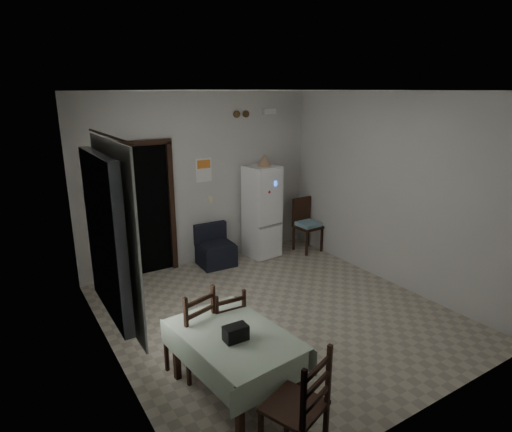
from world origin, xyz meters
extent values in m
plane|color=#ABA08B|center=(0.00, 0.00, 0.00)|extent=(4.50, 4.50, 0.00)
cube|color=black|center=(-1.05, 2.46, 1.05)|extent=(0.90, 0.45, 2.10)
cube|color=black|center=(-1.54, 2.22, 1.05)|extent=(0.08, 0.10, 2.18)
cube|color=black|center=(-0.56, 2.22, 1.05)|extent=(0.08, 0.10, 2.18)
cube|color=black|center=(-1.05, 2.22, 2.14)|extent=(1.06, 0.10, 0.08)
cube|color=silver|center=(-2.15, -0.20, 1.55)|extent=(0.10, 1.20, 1.60)
cube|color=silver|center=(-2.04, -0.20, 1.55)|extent=(0.02, 1.45, 1.85)
cylinder|color=black|center=(-2.03, -0.20, 2.50)|extent=(0.02, 1.60, 0.02)
cube|color=white|center=(0.05, 2.24, 1.62)|extent=(0.28, 0.02, 0.40)
cube|color=orange|center=(0.05, 2.23, 1.72)|extent=(0.24, 0.01, 0.14)
cube|color=beige|center=(0.15, 2.24, 1.10)|extent=(0.08, 0.02, 0.12)
cylinder|color=brown|center=(0.70, 2.23, 2.52)|extent=(0.12, 0.03, 0.12)
cylinder|color=brown|center=(0.88, 2.23, 2.52)|extent=(0.12, 0.03, 0.12)
cube|color=white|center=(1.35, 2.21, 2.55)|extent=(0.25, 0.07, 0.09)
cone|color=#A6815C|center=(1.06, 1.91, 1.75)|extent=(0.26, 0.26, 0.20)
cube|color=black|center=(-1.29, -1.21, 0.75)|extent=(0.23, 0.14, 0.15)
camera|label=1|loc=(-2.98, -4.26, 2.89)|focal=30.00mm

